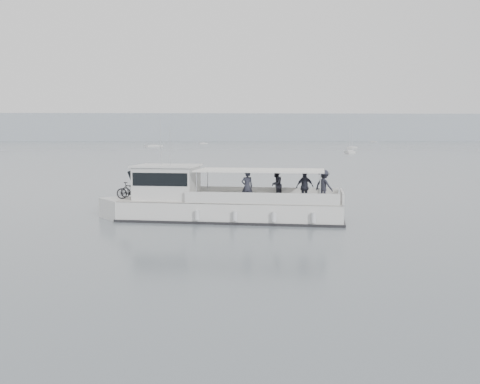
{
  "coord_description": "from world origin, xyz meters",
  "views": [
    {
      "loc": [
        -5.45,
        -30.8,
        4.72
      ],
      "look_at": [
        -4.26,
        -0.9,
        1.6
      ],
      "focal_mm": 40.0,
      "sensor_mm": 36.0,
      "label": 1
    }
  ],
  "objects": [
    {
      "name": "headland",
      "position": [
        0.0,
        560.0,
        14.0
      ],
      "size": [
        1400.0,
        90.0,
        28.0
      ],
      "primitive_type": "cube",
      "color": "#939EA8",
      "rests_on": "ground"
    },
    {
      "name": "tour_boat",
      "position": [
        -5.97,
        -0.67,
        0.98
      ],
      "size": [
        14.26,
        5.72,
        5.94
      ],
      "rotation": [
        0.0,
        0.0,
        -0.19
      ],
      "color": "silver",
      "rests_on": "ground"
    },
    {
      "name": "ground",
      "position": [
        0.0,
        0.0,
        0.0
      ],
      "size": [
        1400.0,
        1400.0,
        0.0
      ],
      "primitive_type": "plane",
      "color": "slate",
      "rests_on": "ground"
    },
    {
      "name": "moored_fleet",
      "position": [
        -28.89,
        204.74,
        0.36
      ],
      "size": [
        413.21,
        354.43,
        11.14
      ],
      "color": "silver",
      "rests_on": "ground"
    }
  ]
}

